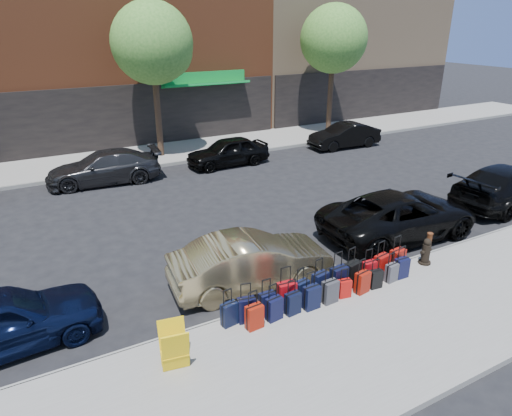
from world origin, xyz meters
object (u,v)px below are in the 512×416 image
display_rack (174,347)px  car_near_3 (509,186)px  car_far_2 (228,151)px  car_far_3 (344,135)px  bollard (428,247)px  car_near_1 (252,262)px  tree_right (336,41)px  tree_center (155,45)px  fire_hydrant (426,252)px  suitcase_front_5 (320,284)px  car_near_2 (400,215)px  car_far_1 (104,167)px

display_rack → car_near_3: (14.00, 2.54, 0.14)m
car_far_2 → car_far_3: bearing=89.0°
bollard → car_near_1: bearing=163.2°
tree_right → display_rack: size_ratio=7.66×
tree_center → car_far_2: 5.95m
fire_hydrant → car_far_3: bearing=58.3°
car_far_3 → suitcase_front_5: bearing=-38.4°
suitcase_front_5 → car_near_3: size_ratio=0.19×
display_rack → car_near_2: 8.77m
tree_right → bollard: 16.83m
tree_right → display_rack: bearing=-135.3°
car_near_3 → car_far_1: 16.18m
display_rack → car_far_3: size_ratio=0.24×
car_near_1 → car_near_3: 11.15m
car_near_2 → car_far_2: 9.82m
fire_hydrant → car_far_3: car_far_3 is taller
tree_center → car_near_1: 13.79m
tree_center → tree_right: bearing=0.0°
fire_hydrant → car_far_2: (-0.62, 11.60, 0.17)m
tree_center → fire_hydrant: tree_center is taller
car_far_3 → car_far_1: bearing=-88.5°
tree_right → fire_hydrant: (-7.57, -14.37, -4.91)m
car_near_1 → car_far_2: bearing=-16.3°
fire_hydrant → car_near_3: size_ratio=0.15×
bollard → car_near_2: (0.71, 1.83, 0.14)m
car_far_1 → car_near_3: bearing=57.8°
car_far_1 → car_far_3: (12.78, -0.24, -0.03)m
car_near_2 → car_near_3: 5.59m
car_near_3 → suitcase_front_5: bearing=96.1°
suitcase_front_5 → car_near_2: bearing=12.0°
fire_hydrant → display_rack: display_rack is taller
fire_hydrant → car_near_1: (-4.71, 1.53, 0.20)m
suitcase_front_5 → car_far_1: (-2.82, 11.70, 0.22)m
bollard → suitcase_front_5: bearing=179.3°
suitcase_front_5 → tree_center: bearing=77.4°
car_far_3 → car_far_2: bearing=-87.6°
bollard → display_rack: bearing=-175.1°
car_near_1 → car_far_3: 14.98m
display_rack → car_near_3: size_ratio=0.18×
car_far_3 → car_near_3: bearing=2.7°
car_near_2 → car_far_2: size_ratio=1.34×
car_far_1 → car_far_3: 12.78m
car_near_3 → tree_right: bearing=-9.5°
bollard → car_far_3: bearing=61.4°
car_near_3 → car_far_2: bearing=31.8°
display_rack → car_far_2: (6.94, 12.20, 0.06)m
tree_right → suitcase_front_5: bearing=-128.0°
tree_center → car_near_2: tree_center is taller
tree_right → car_far_2: tree_right is taller
fire_hydrant → car_far_3: 13.24m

